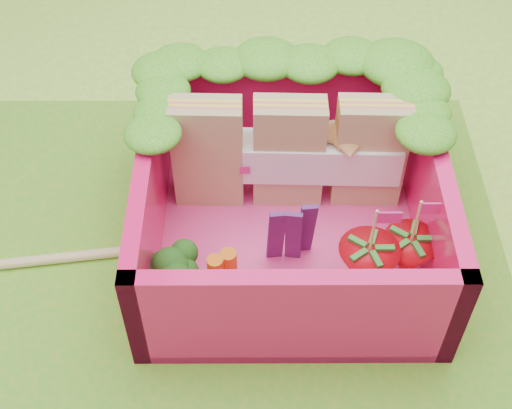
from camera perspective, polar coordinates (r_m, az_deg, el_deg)
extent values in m
plane|color=#85D03A|center=(3.20, -2.68, -7.16)|extent=(14.00, 14.00, 0.00)
cube|color=#55AB26|center=(3.19, -2.69, -7.01)|extent=(2.60, 2.60, 0.03)
cube|color=#E83B87|center=(3.33, 2.58, -2.58)|extent=(1.30, 1.30, 0.05)
cube|color=#F71460|center=(3.58, 2.38, 7.61)|extent=(1.30, 0.07, 0.55)
cube|color=#F71460|center=(2.77, 3.19, -9.16)|extent=(1.30, 0.07, 0.55)
cube|color=#F71460|center=(3.17, -8.43, 0.28)|extent=(0.07, 1.30, 0.55)
cube|color=#F71460|center=(3.23, 13.69, 0.33)|extent=(0.07, 1.30, 0.55)
ellipsoid|color=#258117|center=(3.36, -6.13, 11.47)|extent=(0.30, 0.30, 0.11)
ellipsoid|color=#258117|center=(3.35, -2.66, 11.53)|extent=(0.30, 0.30, 0.11)
ellipsoid|color=#258117|center=(3.35, 0.84, 11.55)|extent=(0.30, 0.30, 0.11)
ellipsoid|color=#258117|center=(3.36, 4.32, 11.53)|extent=(0.30, 0.30, 0.11)
ellipsoid|color=#258117|center=(3.38, 7.77, 11.46)|extent=(0.30, 0.30, 0.11)
ellipsoid|color=#258117|center=(3.41, 11.17, 11.36)|extent=(0.30, 0.30, 0.11)
ellipsoid|color=#258117|center=(3.00, -8.28, 5.95)|extent=(0.27, 0.27, 0.10)
ellipsoid|color=#258117|center=(3.11, -8.04, 7.69)|extent=(0.27, 0.27, 0.10)
ellipsoid|color=#258117|center=(3.22, -7.81, 9.31)|extent=(0.27, 0.27, 0.10)
ellipsoid|color=#258117|center=(3.33, -7.60, 10.82)|extent=(0.27, 0.27, 0.10)
ellipsoid|color=#258117|center=(3.06, 13.84, 5.89)|extent=(0.27, 0.27, 0.10)
ellipsoid|color=#258117|center=(3.17, 13.43, 7.60)|extent=(0.27, 0.27, 0.10)
ellipsoid|color=#258117|center=(3.27, 13.03, 9.20)|extent=(0.27, 0.27, 0.10)
ellipsoid|color=#258117|center=(3.38, 12.66, 10.70)|extent=(0.27, 0.27, 0.10)
cube|color=tan|center=(3.27, -3.88, 4.18)|extent=(0.33, 0.16, 0.57)
cube|color=tan|center=(3.27, 2.62, 4.21)|extent=(0.33, 0.16, 0.57)
cube|color=tan|center=(3.31, 9.05, 4.17)|extent=(0.33, 0.16, 0.57)
cube|color=white|center=(3.29, 2.60, 3.85)|extent=(1.03, 0.20, 0.20)
cylinder|color=#5D8D44|center=(3.06, -6.82, -6.51)|extent=(0.12, 0.12, 0.14)
ellipsoid|color=#184913|center=(2.96, -7.04, -5.08)|extent=(0.34, 0.34, 0.12)
cylinder|color=orange|center=(3.00, -3.20, -5.92)|extent=(0.07, 0.07, 0.26)
cylinder|color=orange|center=(3.02, -2.17, -5.42)|extent=(0.07, 0.07, 0.25)
cube|color=#43195A|center=(3.06, 1.62, -2.50)|extent=(0.07, 0.03, 0.38)
cube|color=#43195A|center=(3.06, 3.01, -2.52)|extent=(0.07, 0.03, 0.38)
cube|color=#43195A|center=(3.09, 4.05, -1.93)|extent=(0.07, 0.03, 0.38)
cone|color=red|center=(3.06, 8.81, -5.08)|extent=(0.26, 0.26, 0.26)
cylinder|color=#DCC67B|center=(2.87, 9.37, -2.09)|extent=(0.01, 0.01, 0.24)
cube|color=#E02587|center=(2.81, 10.57, -1.04)|extent=(0.10, 0.01, 0.06)
cone|color=red|center=(3.14, 12.00, -4.17)|extent=(0.24, 0.24, 0.24)
cylinder|color=#DCC67B|center=(2.96, 12.71, -1.33)|extent=(0.01, 0.01, 0.24)
cube|color=#E02587|center=(2.91, 13.93, -0.30)|extent=(0.10, 0.01, 0.06)
cube|color=green|center=(3.32, 11.30, -2.68)|extent=(0.33, 0.17, 0.05)
cube|color=green|center=(3.09, 6.75, -7.20)|extent=(0.29, 0.25, 0.05)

